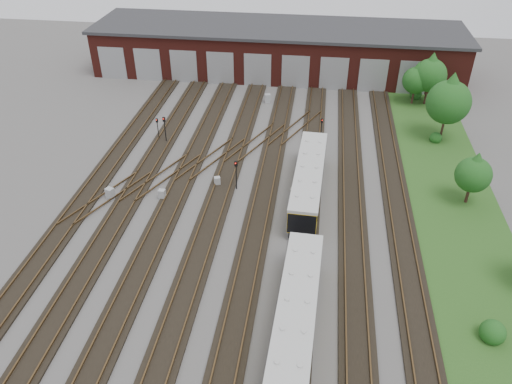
# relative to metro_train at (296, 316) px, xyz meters

# --- Properties ---
(ground) EXTENTS (120.00, 120.00, 0.00)m
(ground) POSITION_rel_metro_train_xyz_m (-6.00, 7.12, -1.75)
(ground) COLOR #423F3D
(ground) RESTS_ON ground
(track_network) EXTENTS (30.40, 70.00, 0.33)m
(track_network) POSITION_rel_metro_train_xyz_m (-6.17, 7.71, -1.64)
(track_network) COLOR black
(track_network) RESTS_ON ground
(maintenance_shed) EXTENTS (51.00, 12.50, 6.35)m
(maintenance_shed) POSITION_rel_metro_train_xyz_m (-6.01, 47.09, 1.46)
(maintenance_shed) COLOR #4F1913
(maintenance_shed) RESTS_ON ground
(grass_verge) EXTENTS (8.00, 55.00, 0.05)m
(grass_verge) POSITION_rel_metro_train_xyz_m (13.00, 17.12, -1.72)
(grass_verge) COLOR #204818
(grass_verge) RESTS_ON ground
(metro_train) EXTENTS (2.88, 45.45, 2.76)m
(metro_train) POSITION_rel_metro_train_xyz_m (0.00, 0.00, 0.00)
(metro_train) COLOR black
(metro_train) RESTS_ON ground
(signal_mast_0) EXTENTS (0.23, 0.22, 2.53)m
(signal_mast_0) POSITION_rel_metro_train_xyz_m (-16.69, 24.68, -0.11)
(signal_mast_0) COLOR black
(signal_mast_0) RESTS_ON ground
(signal_mast_1) EXTENTS (0.29, 0.27, 3.01)m
(signal_mast_1) POSITION_rel_metro_train_xyz_m (-15.70, 24.15, 0.20)
(signal_mast_1) COLOR black
(signal_mast_1) RESTS_ON ground
(signal_mast_2) EXTENTS (0.28, 0.26, 2.98)m
(signal_mast_2) POSITION_rel_metro_train_xyz_m (-6.65, 16.29, 0.18)
(signal_mast_2) COLOR black
(signal_mast_2) RESTS_ON ground
(signal_mast_3) EXTENTS (0.26, 0.25, 2.65)m
(signal_mast_3) POSITION_rel_metro_train_xyz_m (0.84, 26.76, -0.04)
(signal_mast_3) COLOR black
(signal_mast_3) RESTS_ON ground
(relay_cabinet_0) EXTENTS (0.85, 0.79, 1.13)m
(relay_cabinet_0) POSITION_rel_metro_train_xyz_m (-17.69, 13.13, -1.18)
(relay_cabinet_0) COLOR #A0A3A5
(relay_cabinet_0) RESTS_ON ground
(relay_cabinet_1) EXTENTS (0.67, 0.61, 0.91)m
(relay_cabinet_1) POSITION_rel_metro_train_xyz_m (-8.53, 16.61, -1.29)
(relay_cabinet_1) COLOR #A0A3A5
(relay_cabinet_1) RESTS_ON ground
(relay_cabinet_2) EXTENTS (0.62, 0.53, 0.97)m
(relay_cabinet_2) POSITION_rel_metro_train_xyz_m (-13.04, 13.75, -1.26)
(relay_cabinet_2) COLOR #A0A3A5
(relay_cabinet_2) RESTS_ON ground
(relay_cabinet_3) EXTENTS (0.77, 0.69, 1.11)m
(relay_cabinet_3) POSITION_rel_metro_train_xyz_m (-6.04, 35.97, -1.19)
(relay_cabinet_3) COLOR #A0A3A5
(relay_cabinet_3) RESTS_ON ground
(relay_cabinet_4) EXTENTS (0.67, 0.59, 0.99)m
(relay_cabinet_4) POSITION_rel_metro_train_xyz_m (-1.27, 15.57, -1.25)
(relay_cabinet_4) COLOR #A0A3A5
(relay_cabinet_4) RESTS_ON ground
(tree_0) EXTENTS (3.98, 3.98, 6.59)m
(tree_0) POSITION_rel_metro_train_xyz_m (13.42, 38.16, 2.49)
(tree_0) COLOR #352017
(tree_0) RESTS_ON ground
(tree_1) EXTENTS (3.25, 3.25, 5.38)m
(tree_1) POSITION_rel_metro_train_xyz_m (11.88, 38.10, 1.71)
(tree_1) COLOR #352017
(tree_1) RESTS_ON ground
(tree_2) EXTENTS (4.62, 4.62, 7.65)m
(tree_2) POSITION_rel_metro_train_xyz_m (13.86, 28.98, 3.17)
(tree_2) COLOR #352017
(tree_2) RESTS_ON ground
(tree_3) EXTENTS (3.12, 3.12, 5.17)m
(tree_3) POSITION_rel_metro_train_xyz_m (14.14, 16.92, 1.57)
(tree_3) COLOR #352017
(tree_3) RESTS_ON ground
(bush_0) EXTENTS (1.66, 1.66, 1.66)m
(bush_0) POSITION_rel_metro_train_xyz_m (12.58, 1.39, -0.91)
(bush_0) COLOR #164A15
(bush_0) RESTS_ON ground
(bush_1) EXTENTS (1.29, 1.29, 1.29)m
(bush_1) POSITION_rel_metro_train_xyz_m (13.22, 28.26, -1.10)
(bush_1) COLOR #164A15
(bush_1) RESTS_ON ground
(bush_2) EXTENTS (1.48, 1.48, 1.48)m
(bush_2) POSITION_rel_metro_train_xyz_m (12.53, 39.77, -1.01)
(bush_2) COLOR #164A15
(bush_2) RESTS_ON ground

